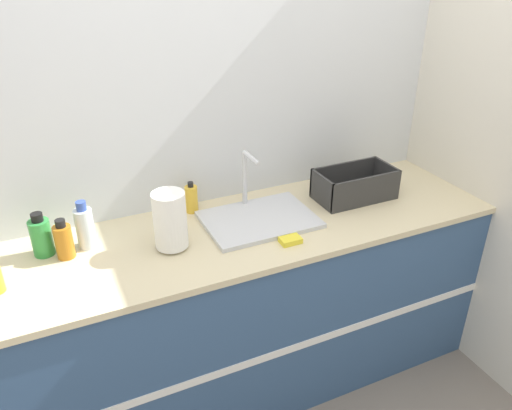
% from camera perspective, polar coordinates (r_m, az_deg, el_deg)
% --- Properties ---
extents(wall_back, '(4.73, 0.06, 2.60)m').
position_cam_1_polar(wall_back, '(2.39, -4.54, 9.35)').
color(wall_back, silver).
rests_on(wall_back, ground_plane).
extents(wall_right, '(0.06, 2.65, 2.60)m').
position_cam_1_polar(wall_right, '(2.76, 22.66, 9.84)').
color(wall_right, beige).
rests_on(wall_right, ground_plane).
extents(counter_cabinet, '(2.36, 0.67, 0.92)m').
position_cam_1_polar(counter_cabinet, '(2.51, -0.89, -11.62)').
color(counter_cabinet, '#33517A').
rests_on(counter_cabinet, ground_plane).
extents(sink, '(0.50, 0.36, 0.29)m').
position_cam_1_polar(sink, '(2.28, 0.28, -1.35)').
color(sink, silver).
rests_on(sink, counter_cabinet).
extents(paper_towel_roll, '(0.14, 0.14, 0.25)m').
position_cam_1_polar(paper_towel_roll, '(2.06, -9.79, -1.77)').
color(paper_towel_roll, '#4C4C51').
rests_on(paper_towel_roll, counter_cabinet).
extents(dish_rack, '(0.39, 0.21, 0.15)m').
position_cam_1_polar(dish_rack, '(2.52, 11.18, 2.00)').
color(dish_rack, '#2D2D2D').
rests_on(dish_rack, counter_cabinet).
extents(bottle_clear, '(0.07, 0.07, 0.21)m').
position_cam_1_polar(bottle_clear, '(2.17, -18.96, -2.41)').
color(bottle_clear, silver).
rests_on(bottle_clear, counter_cabinet).
extents(bottle_amber, '(0.07, 0.07, 0.17)m').
position_cam_1_polar(bottle_amber, '(2.14, -21.11, -3.83)').
color(bottle_amber, '#B26B19').
rests_on(bottle_amber, counter_cabinet).
extents(bottle_green, '(0.08, 0.08, 0.19)m').
position_cam_1_polar(bottle_green, '(2.19, -23.34, -3.32)').
color(bottle_green, '#2D8C3D').
rests_on(bottle_green, counter_cabinet).
extents(soap_dispenser, '(0.06, 0.06, 0.15)m').
position_cam_1_polar(soap_dispenser, '(2.36, -7.39, 0.72)').
color(soap_dispenser, gold).
rests_on(soap_dispenser, counter_cabinet).
extents(sponge, '(0.09, 0.06, 0.02)m').
position_cam_1_polar(sponge, '(2.13, 3.95, -4.03)').
color(sponge, yellow).
rests_on(sponge, counter_cabinet).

